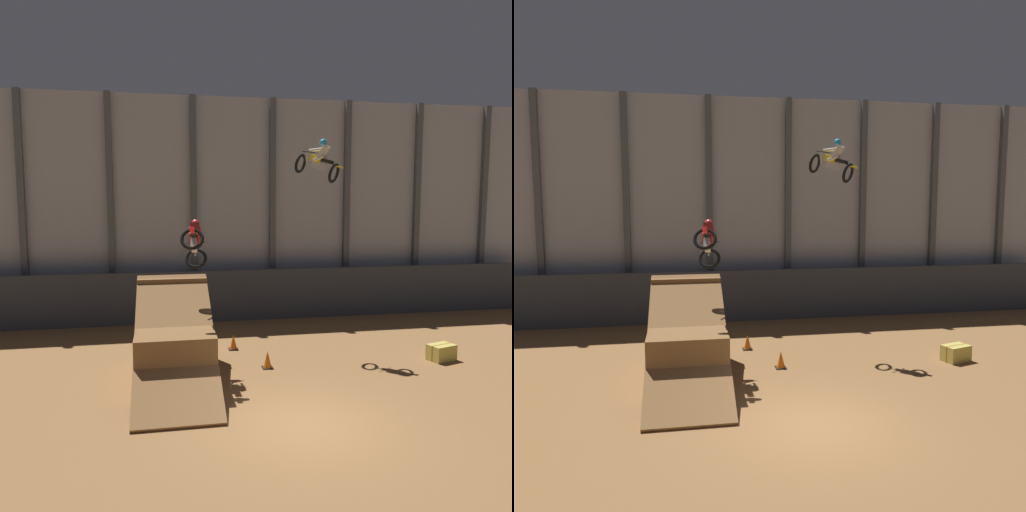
{
  "view_description": "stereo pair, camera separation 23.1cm",
  "coord_description": "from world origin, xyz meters",
  "views": [
    {
      "loc": [
        -3.4,
        -11.45,
        5.57
      ],
      "look_at": [
        -0.07,
        6.2,
        3.56
      ],
      "focal_mm": 35.0,
      "sensor_mm": 36.0,
      "label": 1
    },
    {
      "loc": [
        -3.18,
        -11.49,
        5.57
      ],
      "look_at": [
        -0.07,
        6.2,
        3.56
      ],
      "focal_mm": 35.0,
      "sensor_mm": 36.0,
      "label": 2
    }
  ],
  "objects": [
    {
      "name": "dirt_ramp",
      "position": [
        -3.09,
        4.26,
        1.03
      ],
      "size": [
        2.37,
        5.89,
        3.07
      ],
      "color": "brown",
      "rests_on": "ground_plane"
    },
    {
      "name": "rider_bike_left_air",
      "position": [
        -2.4,
        4.38,
        4.24
      ],
      "size": [
        0.98,
        1.76,
        1.68
      ],
      "rotation": [
        -0.55,
        0.0,
        -0.16
      ],
      "color": "black"
    },
    {
      "name": "arena_back_wall",
      "position": [
        0.0,
        12.49,
        5.21
      ],
      "size": [
        32.0,
        0.4,
        10.43
      ],
      "color": "#A3A8B2",
      "rests_on": "ground_plane"
    },
    {
      "name": "rider_bike_right_air",
      "position": [
        2.25,
        6.17,
        6.95
      ],
      "size": [
        1.71,
        1.66,
        1.63
      ],
      "rotation": [
        0.29,
        0.0,
        0.82
      ],
      "color": "black"
    },
    {
      "name": "ground_plane",
      "position": [
        0.0,
        0.0,
        0.0
      ],
      "size": [
        60.0,
        60.0,
        0.0
      ],
      "primitive_type": "plane",
      "color": "olive"
    },
    {
      "name": "lower_barrier",
      "position": [
        0.0,
        11.12,
        1.18
      ],
      "size": [
        31.36,
        0.2,
        2.37
      ],
      "color": "#383D47",
      "rests_on": "ground_plane"
    },
    {
      "name": "traffic_cone_near_ramp",
      "position": [
        -0.86,
        6.6,
        0.28
      ],
      "size": [
        0.36,
        0.36,
        0.58
      ],
      "color": "black",
      "rests_on": "ground_plane"
    },
    {
      "name": "hay_bale_trackside",
      "position": [
        6.13,
        4.01,
        0.28
      ],
      "size": [
        1.03,
        0.83,
        0.57
      ],
      "rotation": [
        0.0,
        0.0,
        0.29
      ],
      "color": "#CCB751",
      "rests_on": "ground_plane"
    },
    {
      "name": "traffic_cone_arena_edge",
      "position": [
        -0.03,
        4.33,
        0.28
      ],
      "size": [
        0.36,
        0.36,
        0.58
      ],
      "color": "black",
      "rests_on": "ground_plane"
    }
  ]
}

